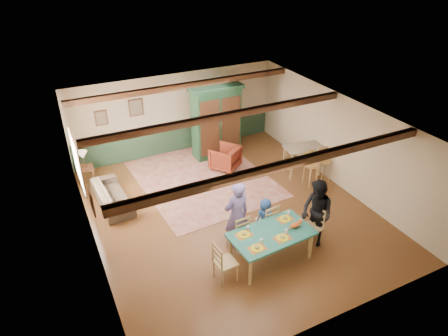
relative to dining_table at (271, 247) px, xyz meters
name	(u,v)px	position (x,y,z in m)	size (l,w,h in m)	color
floor	(230,211)	(0.02, 2.07, -0.38)	(8.00, 8.00, 0.00)	#4F2D16
wall_back	(176,114)	(0.02, 6.07, 0.97)	(7.00, 0.02, 2.70)	beige
wall_left	(89,203)	(-3.48, 2.07, 0.97)	(0.02, 8.00, 2.70)	beige
wall_right	(339,141)	(3.52, 2.07, 0.97)	(0.02, 8.00, 2.70)	beige
ceiling	(231,119)	(0.02, 2.07, 2.32)	(7.00, 8.00, 0.02)	white
wainscot_back	(178,138)	(0.02, 6.05, 0.07)	(6.95, 0.03, 0.90)	#1E3725
ceiling_beam_front	(285,165)	(0.02, -0.23, 2.23)	(6.95, 0.16, 0.16)	#311A0D
ceiling_beam_mid	(223,116)	(0.02, 2.47, 2.23)	(6.95, 0.16, 0.16)	#311A0D
ceiling_beam_back	(185,86)	(0.02, 5.07, 2.23)	(6.95, 0.16, 0.16)	#311A0D
window_left	(77,161)	(-3.45, 3.77, 1.17)	(0.06, 1.60, 1.30)	white
picture_left_wall	(92,202)	(-3.45, 1.47, 1.37)	(0.04, 0.42, 0.52)	gray
picture_back_a	(136,108)	(-1.28, 6.04, 1.42)	(0.45, 0.04, 0.55)	gray
picture_back_b	(101,118)	(-2.38, 6.04, 1.27)	(0.38, 0.04, 0.48)	gray
dining_table	(271,247)	(0.00, 0.00, 0.00)	(1.84, 1.02, 0.77)	#226D60
dining_chair_far_left	(238,231)	(-0.46, 0.71, 0.10)	(0.43, 0.45, 0.97)	tan
dining_chair_far_right	(267,220)	(0.36, 0.76, 0.10)	(0.43, 0.45, 0.97)	tan
dining_chair_end_left	(226,262)	(-1.17, -0.08, 0.10)	(0.43, 0.45, 0.97)	tan
dining_chair_end_right	(311,227)	(1.17, 0.08, 0.10)	(0.43, 0.45, 0.97)	tan
person_man	(237,215)	(-0.46, 0.79, 0.50)	(0.64, 0.42, 1.77)	#705EA2
person_woman	(317,213)	(1.28, 0.09, 0.46)	(0.82, 0.64, 1.69)	black
person_child	(265,217)	(0.35, 0.84, 0.13)	(0.50, 0.33, 1.03)	#22498B
cat	(295,224)	(0.57, -0.06, 0.48)	(0.37, 0.14, 0.18)	orange
place_setting_near_left	(257,247)	(-0.54, -0.29, 0.44)	(0.41, 0.31, 0.11)	yellow
place_setting_near_center	(283,236)	(0.12, -0.25, 0.44)	(0.41, 0.31, 0.11)	yellow
place_setting_far_left	(244,233)	(-0.58, 0.22, 0.44)	(0.41, 0.31, 0.11)	yellow
place_setting_far_right	(285,217)	(0.54, 0.29, 0.44)	(0.41, 0.31, 0.11)	yellow
area_rug	(203,179)	(0.03, 3.92, -0.38)	(3.63, 4.31, 0.01)	#CFB296
armoire	(216,122)	(1.09, 5.19, 0.82)	(1.71, 0.68, 2.41)	#14331F
armchair	(225,157)	(0.94, 4.24, -0.01)	(0.80, 0.82, 0.75)	#4D170F
sofa	(112,195)	(-2.74, 3.81, -0.10)	(1.91, 0.75, 0.56)	#352B21
end_table	(87,176)	(-3.19, 5.17, -0.10)	(0.46, 0.46, 0.57)	#311A0D
table_lamp	(83,160)	(-3.19, 5.17, 0.45)	(0.29, 0.29, 0.52)	beige
counter_table	(302,161)	(2.91, 2.85, 0.09)	(1.13, 0.66, 0.94)	tan
bar_stool_left	(311,169)	(2.77, 2.24, 0.14)	(0.37, 0.41, 1.05)	tan
bar_stool_right	(324,165)	(3.30, 2.30, 0.12)	(0.36, 0.39, 1.01)	tan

